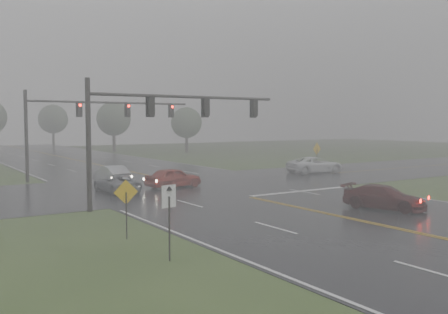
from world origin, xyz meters
TOP-DOWN VIEW (x-y plane):
  - main_road at (0.00, 20.00)m, footprint 18.00×160.00m
  - cross_street at (0.00, 22.00)m, footprint 120.00×14.00m
  - stop_bar at (4.50, 14.40)m, footprint 8.50×0.50m
  - sedan_maroon at (3.61, 6.54)m, footprint 3.21×4.88m
  - sedan_red at (-1.94, 21.02)m, footprint 4.52×2.40m
  - sedan_silver at (-4.88, 25.80)m, footprint 1.59×4.35m
  - car_grey at (-6.28, 21.13)m, footprint 2.27×4.37m
  - pickup_white at (14.25, 23.24)m, footprint 5.74×3.24m
  - signal_gantry_near at (-6.43, 14.78)m, footprint 12.37×0.31m
  - signal_gantry_far at (-5.64, 30.35)m, footprint 14.51×0.37m
  - sign_diamond_west at (-10.96, 7.70)m, footprint 1.02×0.11m
  - sign_arrow_white at (-10.95, 3.83)m, footprint 0.58×0.16m
  - sign_diamond_east at (14.77, 23.57)m, footprint 1.17×0.27m
  - tree_ne_a at (10.69, 66.59)m, footprint 5.56×5.56m
  - tree_e_near at (19.42, 57.94)m, footprint 4.89×4.89m
  - tree_n_far at (6.18, 86.97)m, footprint 5.58×5.58m

SIDE VIEW (x-z plane):
  - main_road at x=0.00m, z-range -0.01..0.01m
  - cross_street at x=0.00m, z-range -0.01..0.01m
  - stop_bar at x=4.50m, z-range 0.00..0.00m
  - sedan_maroon at x=3.61m, z-range -0.66..0.66m
  - sedan_red at x=-1.94m, z-range -0.73..0.73m
  - sedan_silver at x=-4.88m, z-range -0.71..0.71m
  - car_grey at x=-6.28m, z-range -0.59..0.59m
  - pickup_white at x=14.25m, z-range -0.76..0.76m
  - sign_diamond_west at x=-10.96m, z-range 0.43..2.89m
  - sign_arrow_white at x=-10.95m, z-range 0.53..3.18m
  - sign_diamond_east at x=14.77m, z-range 0.50..3.34m
  - tree_e_near at x=19.42m, z-range 1.13..8.31m
  - signal_gantry_near at x=-6.43m, z-range 1.43..8.59m
  - signal_gantry_far at x=-5.64m, z-range 1.53..8.91m
  - tree_ne_a at x=10.69m, z-range 1.28..9.44m
  - tree_n_far at x=6.18m, z-range 1.29..9.48m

